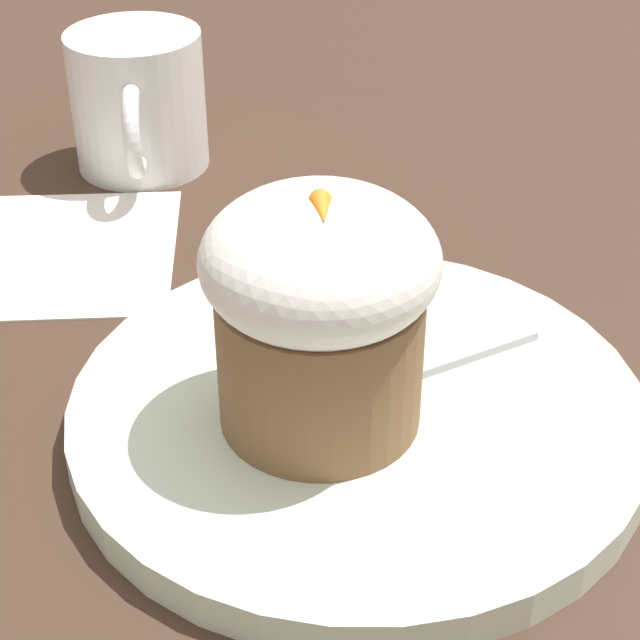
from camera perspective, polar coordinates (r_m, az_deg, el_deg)
The scene contains 6 objects.
ground_plane at distance 0.43m, azimuth 1.97°, elevation -5.78°, with size 4.00×4.00×0.00m, color #3D281E.
dessert_plate at distance 0.43m, azimuth 1.99°, elevation -4.97°, with size 0.23×0.23×0.02m.
carrot_cake at distance 0.39m, azimuth 0.00°, elevation 0.69°, with size 0.09×0.09×0.10m.
spoon at distance 0.43m, azimuth 2.16°, elevation -3.52°, with size 0.07×0.12×0.01m.
coffee_cup at distance 0.63m, azimuth -9.67°, elevation 11.39°, with size 0.11×0.08×0.08m.
paper_napkin at distance 0.56m, azimuth -13.18°, elevation 3.63°, with size 0.13×0.11×0.00m.
Camera 1 is at (0.33, -0.05, 0.28)m, focal length 60.00 mm.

